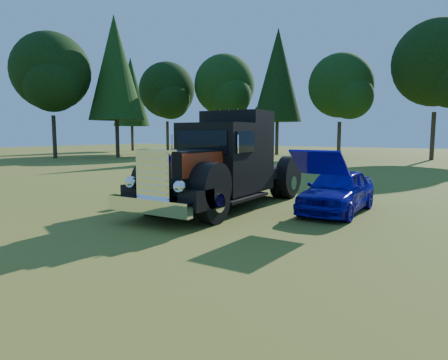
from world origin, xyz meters
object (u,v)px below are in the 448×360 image
at_px(diamond_t_truck, 222,166).
at_px(spectator_near, 188,176).
at_px(spectator_far, 185,172).
at_px(distant_teal_car, 199,148).
at_px(hotrod_coupe, 337,190).

distance_m(diamond_t_truck, spectator_near, 1.45).
bearing_deg(spectator_far, distant_teal_car, 93.37).
bearing_deg(hotrod_coupe, spectator_near, -167.59).
height_order(spectator_near, distant_teal_car, spectator_near).
relative_size(diamond_t_truck, spectator_far, 4.01).
relative_size(spectator_far, distant_teal_car, 0.39).
bearing_deg(hotrod_coupe, diamond_t_truck, -161.06).
relative_size(diamond_t_truck, spectator_near, 4.00).
distance_m(spectator_near, distant_teal_car, 29.87).
height_order(diamond_t_truck, distant_teal_car, diamond_t_truck).
bearing_deg(hotrod_coupe, distant_teal_car, 132.95).
bearing_deg(diamond_t_truck, hotrod_coupe, 18.94).
relative_size(hotrod_coupe, spectator_near, 2.26).
distance_m(diamond_t_truck, spectator_far, 2.47).
bearing_deg(distant_teal_car, diamond_t_truck, -20.39).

